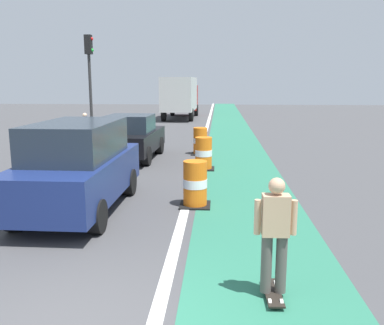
{
  "coord_description": "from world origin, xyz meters",
  "views": [
    {
      "loc": [
        1.66,
        -4.17,
        2.93
      ],
      "look_at": [
        1.06,
        5.21,
        1.1
      ],
      "focal_mm": 39.16,
      "sensor_mm": 36.0,
      "label": 1
    }
  ],
  "objects_px": {
    "skateboarder_on_lane": "(275,234)",
    "parked_suv_nearest": "(78,166)",
    "traffic_barrel_front": "(195,184)",
    "parked_sedan_second": "(131,137)",
    "traffic_barrel_mid": "(204,154)",
    "traffic_barrel_back": "(200,141)",
    "traffic_light_corner": "(90,69)",
    "pedestrian_crossing": "(86,130)",
    "delivery_truck_down_block": "(181,95)"
  },
  "relations": [
    {
      "from": "skateboarder_on_lane",
      "to": "parked_suv_nearest",
      "type": "height_order",
      "value": "parked_suv_nearest"
    },
    {
      "from": "skateboarder_on_lane",
      "to": "parked_suv_nearest",
      "type": "distance_m",
      "value": 5.42
    },
    {
      "from": "skateboarder_on_lane",
      "to": "traffic_barrel_front",
      "type": "bearing_deg",
      "value": 107.23
    },
    {
      "from": "skateboarder_on_lane",
      "to": "parked_sedan_second",
      "type": "distance_m",
      "value": 11.01
    },
    {
      "from": "parked_sedan_second",
      "to": "traffic_barrel_mid",
      "type": "distance_m",
      "value": 3.32
    },
    {
      "from": "traffic_barrel_front",
      "to": "traffic_barrel_back",
      "type": "distance_m",
      "value": 7.21
    },
    {
      "from": "traffic_barrel_front",
      "to": "traffic_light_corner",
      "type": "bearing_deg",
      "value": 118.1
    },
    {
      "from": "skateboarder_on_lane",
      "to": "pedestrian_crossing",
      "type": "xyz_separation_m",
      "value": [
        -6.46,
        12.14,
        -0.05
      ]
    },
    {
      "from": "parked_sedan_second",
      "to": "traffic_light_corner",
      "type": "xyz_separation_m",
      "value": [
        -2.94,
        4.69,
        2.67
      ]
    },
    {
      "from": "traffic_barrel_back",
      "to": "pedestrian_crossing",
      "type": "xyz_separation_m",
      "value": [
        -4.96,
        0.7,
        0.33
      ]
    },
    {
      "from": "traffic_barrel_back",
      "to": "skateboarder_on_lane",
      "type": "bearing_deg",
      "value": -82.49
    },
    {
      "from": "delivery_truck_down_block",
      "to": "pedestrian_crossing",
      "type": "bearing_deg",
      "value": -99.5
    },
    {
      "from": "parked_sedan_second",
      "to": "traffic_light_corner",
      "type": "distance_m",
      "value": 6.14
    },
    {
      "from": "parked_sedan_second",
      "to": "traffic_barrel_front",
      "type": "bearing_deg",
      "value": -65.27
    },
    {
      "from": "skateboarder_on_lane",
      "to": "traffic_light_corner",
      "type": "distance_m",
      "value": 16.69
    },
    {
      "from": "parked_suv_nearest",
      "to": "delivery_truck_down_block",
      "type": "distance_m",
      "value": 24.29
    },
    {
      "from": "parked_sedan_second",
      "to": "traffic_barrel_mid",
      "type": "height_order",
      "value": "parked_sedan_second"
    },
    {
      "from": "pedestrian_crossing",
      "to": "skateboarder_on_lane",
      "type": "bearing_deg",
      "value": -61.96
    },
    {
      "from": "delivery_truck_down_block",
      "to": "pedestrian_crossing",
      "type": "xyz_separation_m",
      "value": [
        -2.66,
        -15.86,
        -0.98
      ]
    },
    {
      "from": "traffic_barrel_mid",
      "to": "delivery_truck_down_block",
      "type": "relative_size",
      "value": 0.14
    },
    {
      "from": "pedestrian_crossing",
      "to": "traffic_light_corner",
      "type": "bearing_deg",
      "value": 101.29
    },
    {
      "from": "parked_sedan_second",
      "to": "traffic_barrel_back",
      "type": "xyz_separation_m",
      "value": [
        2.57,
        1.2,
        -0.3
      ]
    },
    {
      "from": "traffic_barrel_back",
      "to": "traffic_light_corner",
      "type": "bearing_deg",
      "value": 147.7
    },
    {
      "from": "parked_suv_nearest",
      "to": "traffic_barrel_back",
      "type": "distance_m",
      "value": 8.1
    },
    {
      "from": "parked_suv_nearest",
      "to": "skateboarder_on_lane",
      "type": "bearing_deg",
      "value": -43.41
    },
    {
      "from": "skateboarder_on_lane",
      "to": "traffic_barrel_mid",
      "type": "height_order",
      "value": "skateboarder_on_lane"
    },
    {
      "from": "traffic_barrel_back",
      "to": "pedestrian_crossing",
      "type": "height_order",
      "value": "pedestrian_crossing"
    },
    {
      "from": "traffic_barrel_front",
      "to": "traffic_barrel_mid",
      "type": "relative_size",
      "value": 1.0
    },
    {
      "from": "traffic_barrel_front",
      "to": "pedestrian_crossing",
      "type": "height_order",
      "value": "pedestrian_crossing"
    },
    {
      "from": "skateboarder_on_lane",
      "to": "parked_suv_nearest",
      "type": "relative_size",
      "value": 0.37
    },
    {
      "from": "traffic_barrel_back",
      "to": "pedestrian_crossing",
      "type": "relative_size",
      "value": 0.68
    },
    {
      "from": "skateboarder_on_lane",
      "to": "pedestrian_crossing",
      "type": "height_order",
      "value": "skateboarder_on_lane"
    },
    {
      "from": "traffic_barrel_back",
      "to": "traffic_light_corner",
      "type": "distance_m",
      "value": 7.16
    },
    {
      "from": "pedestrian_crossing",
      "to": "parked_suv_nearest",
      "type": "bearing_deg",
      "value": -73.27
    },
    {
      "from": "skateboarder_on_lane",
      "to": "pedestrian_crossing",
      "type": "bearing_deg",
      "value": 118.04
    },
    {
      "from": "parked_suv_nearest",
      "to": "traffic_light_corner",
      "type": "distance_m",
      "value": 11.87
    },
    {
      "from": "traffic_barrel_back",
      "to": "pedestrian_crossing",
      "type": "bearing_deg",
      "value": 171.92
    },
    {
      "from": "parked_sedan_second",
      "to": "traffic_barrel_mid",
      "type": "relative_size",
      "value": 3.83
    },
    {
      "from": "parked_sedan_second",
      "to": "pedestrian_crossing",
      "type": "distance_m",
      "value": 3.06
    },
    {
      "from": "parked_suv_nearest",
      "to": "pedestrian_crossing",
      "type": "relative_size",
      "value": 2.87
    },
    {
      "from": "parked_sedan_second",
      "to": "traffic_barrel_front",
      "type": "relative_size",
      "value": 3.83
    },
    {
      "from": "traffic_barrel_mid",
      "to": "delivery_truck_down_block",
      "type": "xyz_separation_m",
      "value": [
        -2.54,
        19.51,
        1.31
      ]
    },
    {
      "from": "traffic_barrel_front",
      "to": "parked_sedan_second",
      "type": "bearing_deg",
      "value": 114.73
    },
    {
      "from": "pedestrian_crossing",
      "to": "traffic_barrel_front",
      "type": "bearing_deg",
      "value": -56.92
    },
    {
      "from": "parked_sedan_second",
      "to": "pedestrian_crossing",
      "type": "xyz_separation_m",
      "value": [
        -2.39,
        1.91,
        0.03
      ]
    },
    {
      "from": "traffic_barrel_back",
      "to": "pedestrian_crossing",
      "type": "distance_m",
      "value": 5.02
    },
    {
      "from": "skateboarder_on_lane",
      "to": "traffic_barrel_mid",
      "type": "bearing_deg",
      "value": 98.49
    },
    {
      "from": "traffic_barrel_front",
      "to": "delivery_truck_down_block",
      "type": "xyz_separation_m",
      "value": [
        -2.5,
        23.78,
        1.31
      ]
    },
    {
      "from": "parked_suv_nearest",
      "to": "traffic_barrel_mid",
      "type": "xyz_separation_m",
      "value": [
        2.67,
        4.76,
        -0.5
      ]
    },
    {
      "from": "parked_sedan_second",
      "to": "traffic_barrel_mid",
      "type": "xyz_separation_m",
      "value": [
        2.81,
        -1.74,
        -0.3
      ]
    }
  ]
}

